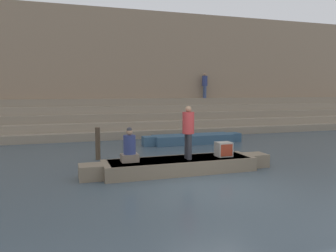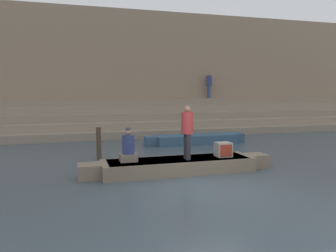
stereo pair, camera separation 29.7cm
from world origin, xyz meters
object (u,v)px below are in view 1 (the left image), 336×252
object	(u,v)px
moored_boat_shore	(193,139)
mooring_post	(98,144)
tv_set	(224,149)
person_on_steps	(205,84)
person_standing	(188,129)
person_rowing	(130,148)
rowboat_main	(180,165)

from	to	relation	value
moored_boat_shore	mooring_post	size ratio (longest dim) A/B	4.16
tv_set	person_on_steps	world-z (taller)	person_on_steps
person_standing	moored_boat_shore	world-z (taller)	person_standing
mooring_post	person_on_steps	size ratio (longest dim) A/B	0.74
tv_set	person_rowing	bearing A→B (deg)	-175.19
rowboat_main	mooring_post	size ratio (longest dim) A/B	5.12
moored_boat_shore	person_on_steps	distance (m)	6.37
person_rowing	mooring_post	distance (m)	2.74
person_rowing	mooring_post	xyz separation A→B (m)	(-0.67, 2.64, -0.24)
person_standing	moored_boat_shore	bearing A→B (deg)	70.58
tv_set	moored_boat_shore	bearing A→B (deg)	85.92
tv_set	mooring_post	world-z (taller)	mooring_post
moored_boat_shore	mooring_post	distance (m)	5.32
tv_set	moored_boat_shore	size ratio (longest dim) A/B	0.10
person_rowing	person_on_steps	bearing A→B (deg)	40.19
mooring_post	person_standing	bearing A→B (deg)	-48.82
person_standing	person_on_steps	xyz separation A→B (m)	(5.10, 10.21, 1.60)
tv_set	moored_boat_shore	world-z (taller)	tv_set
person_rowing	person_on_steps	distance (m)	12.36
person_rowing	person_on_steps	xyz separation A→B (m)	(6.89, 10.03, 2.14)
moored_boat_shore	person_on_steps	world-z (taller)	person_on_steps
person_standing	mooring_post	bearing A→B (deg)	135.35
mooring_post	person_on_steps	distance (m)	10.84
person_rowing	person_on_steps	size ratio (longest dim) A/B	0.64
moored_boat_shore	person_on_steps	bearing A→B (deg)	61.82
rowboat_main	person_rowing	size ratio (longest dim) A/B	5.89
rowboat_main	tv_set	world-z (taller)	tv_set
tv_set	moored_boat_shore	distance (m)	5.27
person_rowing	tv_set	world-z (taller)	person_rowing
tv_set	moored_boat_shore	xyz separation A→B (m)	(1.03, 5.15, -0.43)
moored_boat_shore	mooring_post	bearing A→B (deg)	-152.03
rowboat_main	person_standing	bearing A→B (deg)	-23.78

